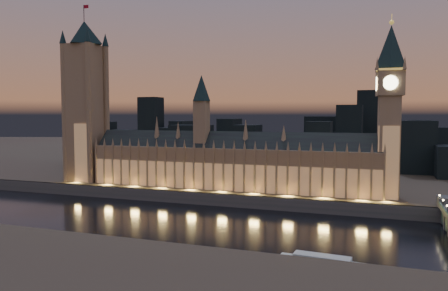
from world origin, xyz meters
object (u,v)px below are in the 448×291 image
(elizabeth_tower, at_px, (390,96))
(river_boat, at_px, (322,263))
(palace_of_westminster, at_px, (227,162))
(victoria_tower, at_px, (86,94))

(elizabeth_tower, distance_m, river_boat, 134.58)
(palace_of_westminster, xyz_separation_m, victoria_tower, (-115.03, 0.19, 48.05))
(elizabeth_tower, bearing_deg, palace_of_westminster, -179.90)
(elizabeth_tower, height_order, river_boat, elizabeth_tower)
(river_boat, bearing_deg, victoria_tower, 149.54)
(palace_of_westminster, distance_m, river_boat, 139.69)
(palace_of_westminster, bearing_deg, elizabeth_tower, 0.10)
(river_boat, bearing_deg, elizabeth_tower, 77.53)
(victoria_tower, height_order, elizabeth_tower, victoria_tower)
(palace_of_westminster, height_order, river_boat, palace_of_westminster)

